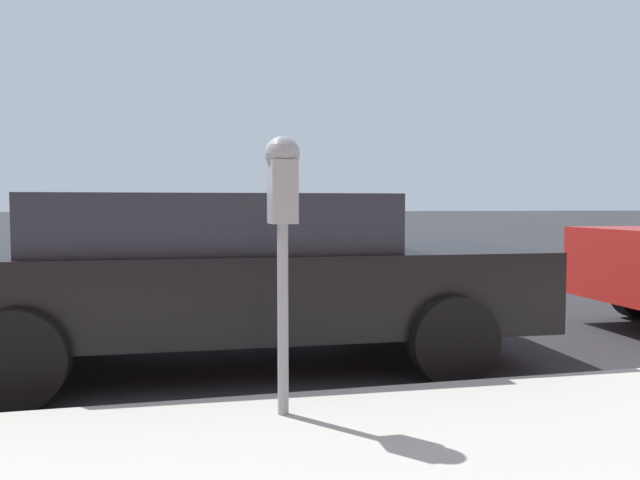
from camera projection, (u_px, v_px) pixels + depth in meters
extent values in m
plane|color=#2B2B2D|center=(155.00, 343.00, 5.76)|extent=(220.00, 220.00, 0.00)
cylinder|color=gray|center=(283.00, 320.00, 3.39)|extent=(0.06, 0.06, 1.05)
cube|color=gray|center=(282.00, 192.00, 3.35)|extent=(0.20, 0.14, 0.34)
sphere|color=gray|center=(282.00, 154.00, 3.34)|extent=(0.19, 0.19, 0.19)
cube|color=gold|center=(279.00, 200.00, 3.46)|extent=(0.01, 0.11, 0.12)
cube|color=black|center=(279.00, 179.00, 3.45)|extent=(0.01, 0.10, 0.08)
cube|color=black|center=(240.00, 286.00, 5.00)|extent=(1.94, 4.71, 0.60)
cube|color=#232833|center=(216.00, 222.00, 4.93)|extent=(1.65, 2.66, 0.43)
cylinder|color=black|center=(380.00, 301.00, 6.16)|extent=(0.24, 0.65, 0.64)
cylinder|color=black|center=(453.00, 340.00, 4.42)|extent=(0.24, 0.65, 0.64)
cylinder|color=black|center=(73.00, 311.00, 5.61)|extent=(0.24, 0.65, 0.64)
cylinder|color=black|center=(17.00, 359.00, 3.86)|extent=(0.24, 0.65, 0.64)
cylinder|color=black|center=(639.00, 290.00, 6.99)|extent=(0.24, 0.65, 0.64)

